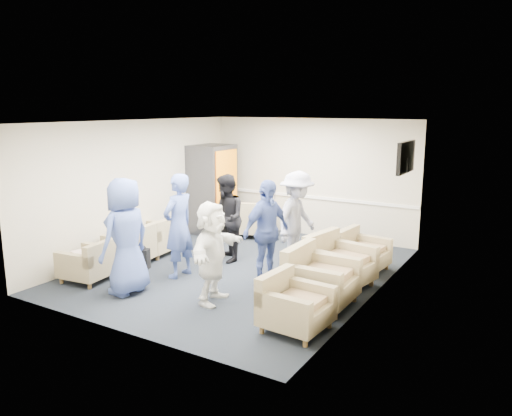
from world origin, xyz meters
The scene contains 25 objects.
floor centered at (0.00, 0.00, 0.00)m, with size 6.00×6.00×0.00m, color black.
ceiling centered at (0.00, 0.00, 2.70)m, with size 6.00×6.00×0.00m, color white.
back_wall centered at (0.00, 3.00, 1.35)m, with size 5.00×0.02×2.70m, color beige.
front_wall centered at (0.00, -3.00, 1.35)m, with size 5.00×0.02×2.70m, color beige.
left_wall centered at (-2.50, 0.00, 1.35)m, with size 0.02×6.00×2.70m, color beige.
right_wall centered at (2.50, 0.00, 1.35)m, with size 0.02×6.00×2.70m, color beige.
chair_rail centered at (0.00, 2.98, 0.90)m, with size 4.98×0.04×0.06m, color white.
tv centered at (2.44, 1.80, 2.05)m, with size 0.10×1.00×0.58m.
armchair_left_near centered at (-1.90, -1.84, 0.31)m, with size 0.84×0.84×0.61m.
armchair_left_mid centered at (-1.96, -0.72, 0.33)m, with size 0.91×0.91×0.65m.
armchair_left_far centered at (-2.01, -0.05, 0.32)m, with size 0.87×0.87×0.65m.
armchair_right_near centered at (1.96, -1.76, 0.33)m, with size 0.87×0.87×0.65m.
armchair_right_midnear centered at (1.88, -0.77, 0.38)m, with size 0.95×0.95×0.76m.
armchair_right_midfar centered at (1.84, 0.11, 0.37)m, with size 1.08×1.08×0.75m.
armchair_right_far centered at (1.90, 1.12, 0.32)m, with size 0.87×0.87×0.64m.
armchair_corner centered at (-1.11, 2.15, 0.36)m, with size 1.16×1.16×0.71m.
vending_machine centered at (-2.09, 2.03, 1.04)m, with size 0.84×0.99×2.08m.
backpack centered at (-1.60, -0.90, 0.23)m, with size 0.32×0.27×0.45m.
pillow centered at (-1.90, -1.85, 0.48)m, with size 0.50×0.38×0.14m, color beige.
person_front_left centered at (-0.94, -1.91, 0.94)m, with size 0.92×0.60×1.88m, color #4258A0.
person_mid_left centered at (-0.73, -0.86, 0.92)m, with size 0.67×0.44×1.84m, color #4258A0.
person_back_left centered at (-0.53, 0.32, 0.85)m, with size 0.82×0.64×1.70m, color black.
person_back_right centered at (0.75, 0.77, 0.90)m, with size 1.16×0.67×1.79m, color silver.
person_mid_right centered at (0.72, -0.31, 0.89)m, with size 1.04×0.43×1.77m, color #4258A0.
person_front_right centered at (0.46, -1.51, 0.79)m, with size 1.46×0.47×1.58m, color white.
Camera 1 is at (4.77, -7.41, 2.97)m, focal length 35.00 mm.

